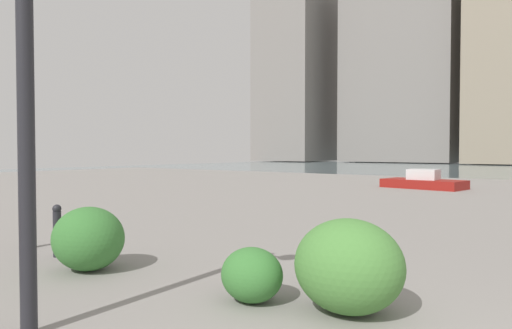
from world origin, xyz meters
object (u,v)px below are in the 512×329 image
at_px(bollard_near, 57,229).
at_px(boat, 423,183).
at_px(lamppost, 25,43).
at_px(bollard_mid, 32,220).

bearing_deg(bollard_near, boat, -92.36).
height_order(lamppost, boat, lamppost).
distance_m(bollard_near, bollard_mid, 0.96).
bearing_deg(bollard_mid, bollard_near, 174.52).
bearing_deg(lamppost, boat, -84.03).
height_order(bollard_mid, boat, bollard_mid).
bearing_deg(lamppost, bollard_near, -33.24).
relative_size(lamppost, bollard_near, 4.72).
distance_m(bollard_mid, boat, 16.24).
xyz_separation_m(lamppost, bollard_near, (2.54, -1.67, -2.11)).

